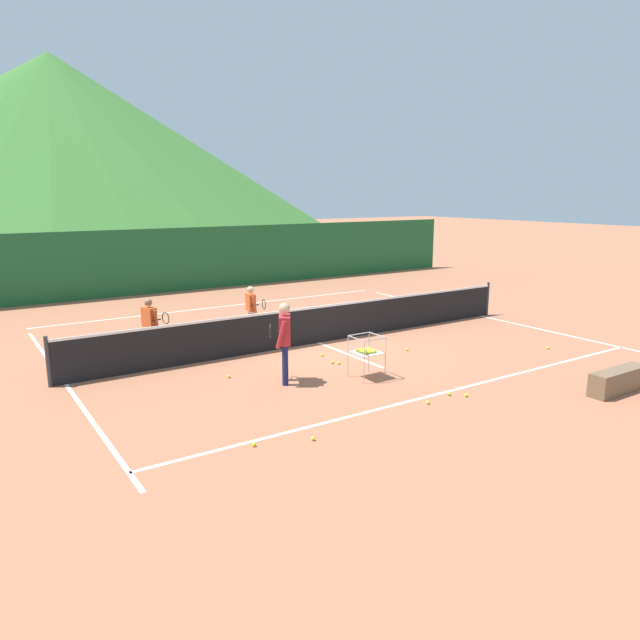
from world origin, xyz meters
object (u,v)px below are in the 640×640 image
(student_1, at_px, (251,306))
(tennis_ball_6, at_px, (332,362))
(ball_cart, at_px, (367,351))
(tennis_net, at_px, (318,324))
(tennis_ball_4, at_px, (449,394))
(tennis_ball_1, at_px, (254,445))
(tennis_ball_3, at_px, (229,376))
(tennis_ball_7, at_px, (313,439))
(instructor, at_px, (284,335))
(student_0, at_px, (150,321))
(tennis_ball_10, at_px, (407,349))
(tennis_ball_5, at_px, (428,402))
(tennis_ball_2, at_px, (466,395))
(courtside_bench, at_px, (618,381))
(tennis_ball_8, at_px, (322,355))
(tennis_ball_0, at_px, (339,363))
(tennis_ball_9, at_px, (548,348))

(student_1, bearing_deg, tennis_ball_6, -85.97)
(student_1, height_order, ball_cart, student_1)
(tennis_net, relative_size, tennis_ball_4, 190.17)
(student_1, bearing_deg, tennis_ball_1, -116.57)
(tennis_net, height_order, tennis_ball_1, tennis_net)
(tennis_ball_3, xyz_separation_m, tennis_ball_7, (-0.23, -3.65, 0.00))
(instructor, height_order, tennis_ball_1, instructor)
(student_0, height_order, student_1, student_0)
(instructor, xyz_separation_m, ball_cart, (1.60, -0.66, -0.42))
(tennis_ball_10, bearing_deg, tennis_ball_5, -125.78)
(tennis_ball_2, relative_size, courtside_bench, 0.05)
(tennis_ball_1, bearing_deg, tennis_net, 48.04)
(tennis_ball_1, bearing_deg, tennis_ball_8, 44.82)
(instructor, distance_m, tennis_ball_0, 1.98)
(student_0, height_order, tennis_ball_6, student_0)
(student_1, height_order, tennis_ball_6, student_1)
(tennis_ball_6, height_order, tennis_ball_9, same)
(ball_cart, distance_m, tennis_ball_8, 1.96)
(tennis_ball_10, height_order, courtside_bench, courtside_bench)
(tennis_ball_2, xyz_separation_m, tennis_ball_10, (1.29, 3.13, 0.00))
(instructor, distance_m, tennis_ball_7, 3.09)
(tennis_ball_3, bearing_deg, courtside_bench, -39.80)
(tennis_ball_10, bearing_deg, courtside_bench, -72.91)
(tennis_net, xyz_separation_m, tennis_ball_8, (-0.62, -1.12, -0.47))
(tennis_ball_9, bearing_deg, tennis_ball_0, 160.71)
(tennis_net, bearing_deg, courtside_bench, -66.37)
(tennis_ball_0, height_order, tennis_ball_7, same)
(student_1, bearing_deg, instructor, -107.81)
(tennis_ball_0, relative_size, tennis_ball_7, 1.00)
(student_0, relative_size, tennis_ball_2, 20.10)
(tennis_net, height_order, tennis_ball_5, tennis_net)
(student_0, bearing_deg, tennis_ball_7, -85.09)
(tennis_ball_9, bearing_deg, tennis_ball_5, -167.05)
(student_1, height_order, tennis_ball_9, student_1)
(tennis_ball_4, bearing_deg, tennis_ball_5, -169.68)
(ball_cart, relative_size, tennis_ball_9, 13.22)
(tennis_ball_4, relative_size, tennis_ball_7, 1.00)
(student_0, distance_m, ball_cart, 5.36)
(tennis_ball_3, xyz_separation_m, tennis_ball_5, (2.42, -3.45, 0.00))
(tennis_ball_8, distance_m, tennis_ball_10, 2.16)
(instructor, bearing_deg, student_1, 72.19)
(tennis_ball_0, height_order, courtside_bench, courtside_bench)
(tennis_ball_2, relative_size, tennis_ball_7, 1.00)
(tennis_ball_1, bearing_deg, tennis_ball_4, 0.13)
(tennis_ball_0, xyz_separation_m, tennis_ball_9, (5.12, -1.79, 0.00))
(instructor, bearing_deg, tennis_ball_2, -47.07)
(instructor, distance_m, ball_cart, 1.78)
(tennis_ball_5, relative_size, tennis_ball_10, 1.00)
(tennis_ball_8, height_order, courtside_bench, courtside_bench)
(tennis_ball_5, xyz_separation_m, tennis_ball_6, (-0.01, 3.10, 0.00))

